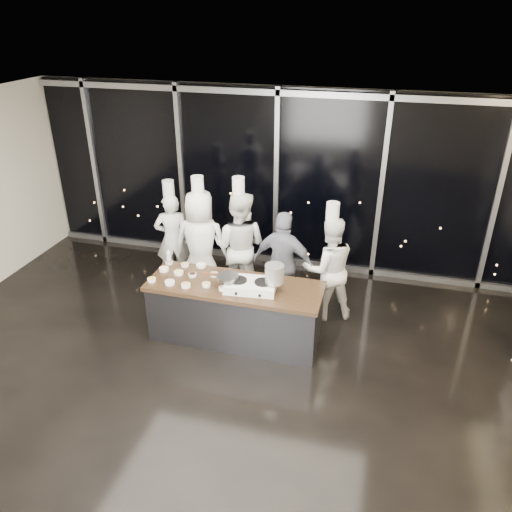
{
  "coord_description": "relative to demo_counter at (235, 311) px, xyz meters",
  "views": [
    {
      "loc": [
        1.86,
        -4.82,
        4.41
      ],
      "look_at": [
        0.22,
        1.2,
        1.23
      ],
      "focal_mm": 35.0,
      "sensor_mm": 36.0,
      "label": 1
    }
  ],
  "objects": [
    {
      "name": "ground",
      "position": [
        0.0,
        -0.9,
        -0.45
      ],
      "size": [
        9.0,
        9.0,
        0.0
      ],
      "primitive_type": "plane",
      "color": "black",
      "rests_on": "ground"
    },
    {
      "name": "room_shell",
      "position": [
        0.18,
        -0.9,
        1.79
      ],
      "size": [
        9.02,
        7.02,
        3.21
      ],
      "color": "beige",
      "rests_on": "ground"
    },
    {
      "name": "window_wall",
      "position": [
        0.0,
        2.53,
        1.14
      ],
      "size": [
        8.9,
        0.11,
        3.2
      ],
      "color": "black",
      "rests_on": "ground"
    },
    {
      "name": "demo_counter",
      "position": [
        0.0,
        0.0,
        0.0
      ],
      "size": [
        2.46,
        0.86,
        0.9
      ],
      "color": "#38383D",
      "rests_on": "ground"
    },
    {
      "name": "stove",
      "position": [
        0.25,
        -0.07,
        0.51
      ],
      "size": [
        0.73,
        0.5,
        0.14
      ],
      "rotation": [
        0.0,
        0.0,
        0.1
      ],
      "color": "white",
      "rests_on": "demo_counter"
    },
    {
      "name": "frying_pan",
      "position": [
        -0.08,
        -0.1,
        0.61
      ],
      "size": [
        0.54,
        0.34,
        0.05
      ],
      "rotation": [
        0.0,
        0.0,
        0.1
      ],
      "color": "gray",
      "rests_on": "stove"
    },
    {
      "name": "stock_pot",
      "position": [
        0.57,
        -0.03,
        0.72
      ],
      "size": [
        0.28,
        0.28,
        0.26
      ],
      "primitive_type": "cylinder",
      "rotation": [
        0.0,
        0.0,
        0.1
      ],
      "color": "#BABABC",
      "rests_on": "stove"
    },
    {
      "name": "prep_bowls",
      "position": [
        -0.65,
        0.03,
        0.47
      ],
      "size": [
        1.36,
        0.74,
        0.05
      ],
      "color": "white",
      "rests_on": "demo_counter"
    },
    {
      "name": "squeeze_bottle",
      "position": [
        -1.14,
        0.34,
        0.57
      ],
      "size": [
        0.07,
        0.07,
        0.25
      ],
      "color": "silver",
      "rests_on": "demo_counter"
    },
    {
      "name": "chef_far_left",
      "position": [
        -1.53,
        1.33,
        0.38
      ],
      "size": [
        0.69,
        0.58,
        1.85
      ],
      "rotation": [
        0.0,
        0.0,
        3.53
      ],
      "color": "white",
      "rests_on": "ground"
    },
    {
      "name": "chef_left",
      "position": [
        -0.9,
        1.04,
        0.47
      ],
      "size": [
        0.95,
        0.67,
        2.06
      ],
      "rotation": [
        0.0,
        0.0,
        3.24
      ],
      "color": "white",
      "rests_on": "ground"
    },
    {
      "name": "chef_center",
      "position": [
        -0.28,
        1.16,
        0.47
      ],
      "size": [
        0.9,
        0.7,
        2.07
      ],
      "rotation": [
        0.0,
        0.0,
        3.13
      ],
      "color": "white",
      "rests_on": "ground"
    },
    {
      "name": "guest",
      "position": [
        0.51,
        0.87,
        0.39
      ],
      "size": [
        1.04,
        0.56,
        1.69
      ],
      "rotation": [
        0.0,
        0.0,
        2.99
      ],
      "color": "#131835",
      "rests_on": "ground"
    },
    {
      "name": "chef_right",
      "position": [
        1.18,
        0.94,
        0.38
      ],
      "size": [
        0.98,
        0.89,
        1.88
      ],
      "rotation": [
        0.0,
        0.0,
        3.54
      ],
      "color": "white",
      "rests_on": "ground"
    }
  ]
}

